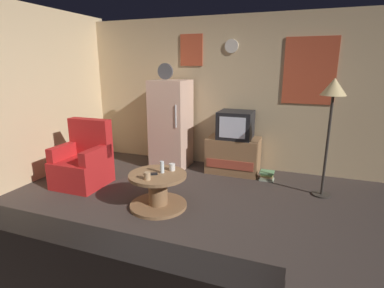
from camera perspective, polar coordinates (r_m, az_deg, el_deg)
The scene contains 13 objects.
ground_plane at distance 3.43m, azimuth -5.31°, elevation -15.97°, with size 12.00×12.00×0.00m, color #3D332D.
wall_with_art at distance 5.27m, azimuth 6.16°, elevation 9.53°, with size 5.20×0.12×2.53m.
fridge at distance 5.20m, azimuth -3.98°, elevation 3.78°, with size 0.60×0.62×1.77m.
tv_stand at distance 5.05m, azimuth 7.82°, elevation -2.07°, with size 0.84×0.53×0.59m.
crt_tv at distance 4.92m, azimuth 8.27°, elevation 3.63°, with size 0.54×0.51×0.44m.
standing_lamp at distance 4.25m, azimuth 25.14°, elevation 8.17°, with size 0.32×0.32×1.59m.
coffee_table at distance 3.84m, azimuth -6.45°, elevation -8.71°, with size 0.72×0.72×0.44m.
wine_glass at distance 3.76m, azimuth -5.69°, elevation -4.37°, with size 0.05×0.05×0.15m, color silver.
mug_ceramic_white at distance 3.84m, azimuth -3.79°, elevation -4.37°, with size 0.08×0.08×0.09m, color silver.
mug_ceramic_tan at distance 3.58m, azimuth -8.46°, elevation -6.01°, with size 0.08×0.08×0.09m, color tan.
remote_control at distance 3.73m, azimuth -7.71°, elevation -5.64°, with size 0.15×0.04×0.02m, color black.
armchair at distance 4.77m, azimuth -19.83°, elevation -3.28°, with size 0.68×0.68×0.96m.
book_stack at distance 4.86m, azimuth 14.00°, elevation -5.85°, with size 0.22×0.18×0.14m.
Camera 1 is at (1.31, -2.64, 1.75)m, focal length 28.17 mm.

